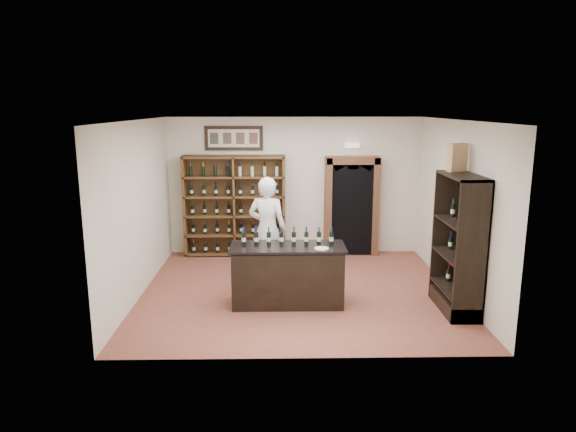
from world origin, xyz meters
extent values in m
plane|color=brown|center=(0.00, 0.00, 0.00)|extent=(5.50, 5.50, 0.00)
plane|color=white|center=(0.00, 0.00, 3.00)|extent=(5.50, 5.50, 0.00)
cube|color=silver|center=(0.00, 2.50, 1.50)|extent=(5.50, 0.04, 3.00)
cube|color=silver|center=(-2.75, 0.00, 1.50)|extent=(0.04, 5.00, 3.00)
cube|color=silver|center=(2.75, 0.00, 1.50)|extent=(0.04, 5.00, 3.00)
cube|color=#52361C|center=(-1.30, 2.47, 1.10)|extent=(2.20, 0.02, 2.20)
cube|color=#52361C|center=(-2.37, 2.29, 1.10)|extent=(0.06, 0.38, 2.20)
cube|color=#52361C|center=(-0.23, 2.29, 1.10)|extent=(0.06, 0.38, 2.20)
cube|color=#52361C|center=(-1.30, 2.29, 1.10)|extent=(0.04, 0.38, 2.20)
cube|color=#52361C|center=(-1.30, 2.29, 0.04)|extent=(2.18, 0.38, 0.04)
cube|color=#52361C|center=(-1.30, 2.29, 0.46)|extent=(2.18, 0.38, 0.04)
cube|color=#52361C|center=(-1.30, 2.29, 0.89)|extent=(2.18, 0.38, 0.03)
cube|color=#52361C|center=(-1.30, 2.29, 1.31)|extent=(2.18, 0.38, 0.04)
cube|color=#52361C|center=(-1.30, 2.29, 1.74)|extent=(2.18, 0.38, 0.04)
cube|color=#52361C|center=(-1.30, 2.29, 2.16)|extent=(2.18, 0.38, 0.04)
cube|color=black|center=(-1.30, 2.47, 2.55)|extent=(1.25, 0.04, 0.52)
cube|color=black|center=(1.25, 2.34, 1.06)|extent=(0.97, 0.29, 2.05)
cube|color=#AE6A43|center=(0.74, 2.32, 1.07)|extent=(0.14, 0.35, 2.15)
cube|color=#AE6A43|center=(1.76, 2.32, 1.07)|extent=(0.14, 0.35, 2.15)
cube|color=#AE6A43|center=(1.25, 2.32, 2.09)|extent=(1.15, 0.35, 0.16)
cube|color=white|center=(1.25, 2.42, 2.40)|extent=(0.30, 0.10, 0.10)
cube|color=black|center=(-0.20, -0.60, 0.47)|extent=(1.80, 0.70, 0.94)
cube|color=black|center=(-0.20, -0.60, 0.98)|extent=(1.88, 0.78, 0.04)
cylinder|color=black|center=(-0.92, -0.52, 1.10)|extent=(0.07, 0.07, 0.21)
cylinder|color=beige|center=(-0.92, -0.52, 1.09)|extent=(0.07, 0.07, 0.07)
cylinder|color=navy|center=(-0.92, -0.52, 1.25)|extent=(0.03, 0.03, 0.09)
cylinder|color=black|center=(-0.71, -0.52, 1.10)|extent=(0.07, 0.07, 0.21)
cylinder|color=beige|center=(-0.71, -0.52, 1.09)|extent=(0.07, 0.07, 0.07)
cylinder|color=navy|center=(-0.71, -0.52, 1.25)|extent=(0.03, 0.03, 0.09)
cylinder|color=black|center=(-0.51, -0.52, 1.10)|extent=(0.07, 0.07, 0.21)
cylinder|color=beige|center=(-0.51, -0.52, 1.09)|extent=(0.07, 0.07, 0.07)
cylinder|color=navy|center=(-0.51, -0.52, 1.25)|extent=(0.03, 0.03, 0.09)
cylinder|color=black|center=(-0.30, -0.52, 1.10)|extent=(0.07, 0.07, 0.21)
cylinder|color=beige|center=(-0.30, -0.52, 1.09)|extent=(0.07, 0.07, 0.07)
cylinder|color=navy|center=(-0.30, -0.52, 1.25)|extent=(0.03, 0.03, 0.09)
cylinder|color=black|center=(-0.10, -0.52, 1.10)|extent=(0.07, 0.07, 0.21)
cylinder|color=beige|center=(-0.10, -0.52, 1.09)|extent=(0.07, 0.07, 0.07)
cylinder|color=navy|center=(-0.10, -0.52, 1.25)|extent=(0.03, 0.03, 0.09)
cylinder|color=black|center=(0.11, -0.52, 1.10)|extent=(0.07, 0.07, 0.21)
cylinder|color=beige|center=(0.11, -0.52, 1.09)|extent=(0.07, 0.07, 0.07)
cylinder|color=navy|center=(0.11, -0.52, 1.25)|extent=(0.03, 0.03, 0.09)
cylinder|color=black|center=(0.31, -0.52, 1.10)|extent=(0.07, 0.07, 0.21)
cylinder|color=beige|center=(0.31, -0.52, 1.09)|extent=(0.07, 0.07, 0.07)
cylinder|color=navy|center=(0.31, -0.52, 1.25)|extent=(0.03, 0.03, 0.09)
cylinder|color=black|center=(0.52, -0.52, 1.10)|extent=(0.07, 0.07, 0.21)
cylinder|color=beige|center=(0.52, -0.52, 1.09)|extent=(0.07, 0.07, 0.07)
cylinder|color=navy|center=(0.52, -0.52, 1.25)|extent=(0.03, 0.03, 0.09)
cube|color=black|center=(2.72, -0.90, 1.10)|extent=(0.02, 1.20, 2.20)
cube|color=black|center=(2.49, -1.48, 1.10)|extent=(0.48, 0.04, 2.20)
cube|color=black|center=(2.49, -0.32, 1.10)|extent=(0.48, 0.04, 2.20)
cube|color=black|center=(2.49, -0.90, 2.18)|extent=(0.48, 1.20, 0.04)
cube|color=black|center=(2.49, -0.90, 0.12)|extent=(0.48, 1.20, 0.24)
cube|color=black|center=(2.49, -0.90, 0.35)|extent=(0.48, 1.16, 0.03)
cube|color=black|center=(2.49, -0.90, 0.90)|extent=(0.48, 1.16, 0.03)
cube|color=black|center=(2.49, -0.90, 1.45)|extent=(0.48, 1.16, 0.03)
imported|color=white|center=(-0.56, 0.57, 0.99)|extent=(0.82, 0.66, 1.98)
cylinder|color=beige|center=(0.33, -0.81, 1.01)|extent=(0.23, 0.23, 0.02)
cube|color=tan|center=(2.52, -0.50, 2.42)|extent=(0.34, 0.24, 0.45)
camera|label=1|loc=(-0.35, -8.66, 3.24)|focal=32.00mm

